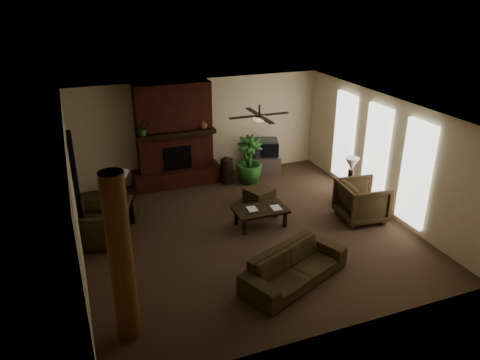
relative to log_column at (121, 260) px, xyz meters
name	(u,v)px	position (x,y,z in m)	size (l,w,h in m)	color
room_shell	(247,174)	(2.95, 2.40, 0.00)	(7.00, 7.00, 7.00)	#4C3626
fireplace	(175,144)	(2.15, 5.62, -0.24)	(2.40, 0.70, 2.80)	#552116
windows	(376,153)	(6.40, 2.60, -0.05)	(0.08, 3.65, 2.35)	white
log_column	(121,260)	(0.00, 0.00, 0.00)	(0.36, 0.36, 2.80)	brown
doorway	(76,181)	(-0.49, 4.20, -0.35)	(0.10, 1.00, 2.10)	black
ceiling_fan	(259,117)	(3.35, 2.70, 1.13)	(1.35, 1.35, 0.37)	#312015
sofa	(295,262)	(3.09, 0.34, -0.97)	(2.20, 0.64, 0.86)	#3E301A
armchair_left	(106,218)	(0.00, 3.16, -0.88)	(1.19, 0.78, 1.04)	#3E301A
armchair_right	(362,199)	(5.69, 1.99, -0.88)	(1.00, 0.94, 1.03)	#3E301A
coffee_table	(261,211)	(3.35, 2.54, -1.03)	(1.20, 0.70, 0.43)	black
ottoman	(259,196)	(3.78, 3.62, -1.20)	(0.60, 0.60, 0.40)	#3E301A
tv_stand	(265,164)	(4.78, 5.49, -1.15)	(0.85, 0.50, 0.50)	#B0B0B3
tv	(266,148)	(4.77, 5.45, -0.64)	(0.77, 0.70, 0.52)	#3A393C
floor_vase	(227,168)	(3.45, 5.15, -0.97)	(0.34, 0.34, 0.77)	black
floor_plant	(249,170)	(4.05, 4.96, -1.03)	(0.74, 1.32, 0.74)	#2B5E25
side_table_left	(126,209)	(0.51, 3.96, -1.12)	(0.50, 0.50, 0.55)	black
lamp_left	(122,179)	(0.51, 4.01, -0.40)	(0.42, 0.42, 0.65)	#312015
side_table_right	(349,191)	(5.97, 2.91, -1.12)	(0.50, 0.50, 0.55)	black
lamp_right	(352,166)	(5.94, 2.87, -0.40)	(0.40, 0.40, 0.65)	#312015
mantel_plant	(142,129)	(1.27, 5.37, 0.32)	(0.38, 0.42, 0.33)	#2B5E25
mantel_vase	(203,125)	(2.89, 5.41, 0.27)	(0.22, 0.23, 0.22)	brown
book_a	(248,205)	(3.05, 2.57, -0.83)	(0.22, 0.03, 0.29)	#999999
book_b	(272,203)	(3.58, 2.44, -0.82)	(0.21, 0.02, 0.29)	#999999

